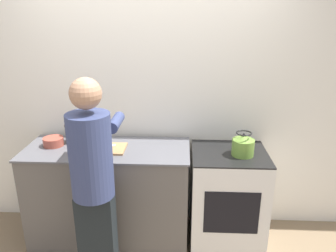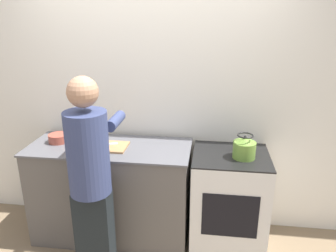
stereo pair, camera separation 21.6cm
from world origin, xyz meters
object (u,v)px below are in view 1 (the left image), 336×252
at_px(kettle, 243,146).
at_px(cutting_board, 104,148).
at_px(knife, 101,147).
at_px(canister_jar, 72,133).
at_px(bowl_prep, 53,142).
at_px(oven, 227,198).
at_px(person, 93,177).

bearing_deg(kettle, cutting_board, 179.26).
height_order(knife, canister_jar, canister_jar).
height_order(cutting_board, bowl_prep, bowl_prep).
xyz_separation_m(bowl_prep, canister_jar, (0.15, 0.09, 0.05)).
xyz_separation_m(kettle, canister_jar, (-1.54, 0.17, 0.02)).
height_order(oven, canister_jar, canister_jar).
height_order(person, cutting_board, person).
bearing_deg(kettle, person, -158.73).
bearing_deg(cutting_board, bowl_prep, 172.10).
relative_size(kettle, canister_jar, 1.19).
bearing_deg(knife, canister_jar, 130.30).
relative_size(person, knife, 6.92).
distance_m(person, cutting_board, 0.48).
bearing_deg(knife, kettle, -24.50).
relative_size(oven, bowl_prep, 5.05).
bearing_deg(canister_jar, oven, -4.93).
distance_m(person, knife, 0.49).
bearing_deg(person, canister_jar, 119.54).
xyz_separation_m(person, canister_jar, (-0.36, 0.63, 0.11)).
bearing_deg(knife, person, -106.69).
bearing_deg(oven, person, -154.98).
distance_m(bowl_prep, canister_jar, 0.18).
relative_size(person, bowl_prep, 9.21).
height_order(cutting_board, knife, knife).
relative_size(cutting_board, canister_jar, 2.17).
bearing_deg(knife, cutting_board, -35.64).
relative_size(cutting_board, knife, 1.58).
xyz_separation_m(oven, kettle, (0.10, -0.05, 0.54)).
bearing_deg(person, cutting_board, 93.46).
relative_size(oven, knife, 3.79).
height_order(person, kettle, person).
bearing_deg(canister_jar, kettle, -6.27).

